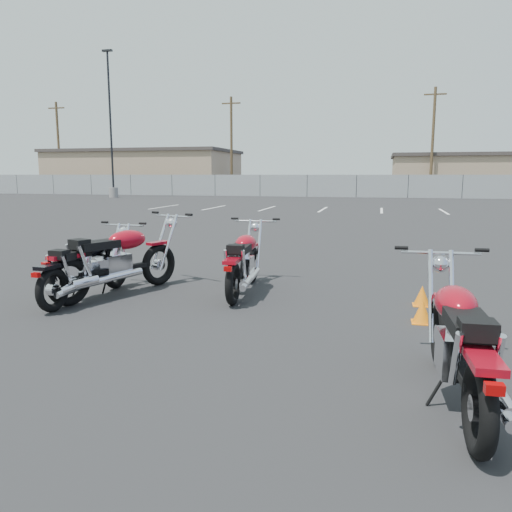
% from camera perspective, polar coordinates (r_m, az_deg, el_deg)
% --- Properties ---
extents(ground, '(120.00, 120.00, 0.00)m').
position_cam_1_polar(ground, '(6.85, -2.85, -6.10)').
color(ground, black).
rests_on(ground, ground).
extents(motorcycle_front_red, '(1.41, 2.38, 1.19)m').
position_cam_1_polar(motorcycle_front_red, '(7.83, -15.59, -0.42)').
color(motorcycle_front_red, black).
rests_on(motorcycle_front_red, ground).
extents(motorcycle_second_black, '(0.83, 2.16, 1.05)m').
position_cam_1_polar(motorcycle_second_black, '(7.69, -18.79, -1.21)').
color(motorcycle_second_black, black).
rests_on(motorcycle_second_black, ground).
extents(motorcycle_third_red, '(0.85, 2.21, 1.08)m').
position_cam_1_polar(motorcycle_third_red, '(7.67, -1.38, -0.65)').
color(motorcycle_third_red, black).
rests_on(motorcycle_third_red, ground).
extents(motorcycle_rear_red, '(0.88, 2.28, 1.11)m').
position_cam_1_polar(motorcycle_rear_red, '(4.30, 22.25, -9.13)').
color(motorcycle_rear_red, black).
rests_on(motorcycle_rear_red, ground).
extents(training_cone_near, '(0.24, 0.24, 0.29)m').
position_cam_1_polar(training_cone_near, '(7.37, 18.44, -4.32)').
color(training_cone_near, orange).
rests_on(training_cone_near, ground).
extents(training_cone_far, '(0.25, 0.25, 0.29)m').
position_cam_1_polar(training_cone_far, '(6.53, 18.46, -6.03)').
color(training_cone_far, orange).
rests_on(training_cone_far, ground).
extents(light_pole_west, '(0.80, 0.70, 11.25)m').
position_cam_1_polar(light_pole_west, '(41.75, -16.12, 10.57)').
color(light_pole_west, gray).
rests_on(light_pole_west, ground).
extents(chainlink_fence, '(80.06, 0.06, 1.80)m').
position_cam_1_polar(chainlink_fence, '(41.37, 11.41, 7.85)').
color(chainlink_fence, gray).
rests_on(chainlink_fence, ground).
extents(tan_building_west, '(18.40, 10.40, 4.30)m').
position_cam_1_polar(tan_building_west, '(53.91, -12.55, 9.44)').
color(tan_building_west, '#9D8365').
rests_on(tan_building_west, ground).
extents(tan_building_east, '(14.40, 9.40, 3.70)m').
position_cam_1_polar(tan_building_east, '(50.96, 23.37, 8.59)').
color(tan_building_east, '#9D8365').
rests_on(tan_building_east, ground).
extents(utility_pole_a, '(1.80, 0.24, 9.00)m').
position_cam_1_polar(utility_pole_a, '(55.50, -21.63, 11.62)').
color(utility_pole_a, '#44331F').
rests_on(utility_pole_a, ground).
extents(utility_pole_b, '(1.80, 0.24, 9.00)m').
position_cam_1_polar(utility_pole_b, '(48.45, -2.83, 12.68)').
color(utility_pole_b, '#44331F').
rests_on(utility_pole_b, ground).
extents(utility_pole_c, '(1.80, 0.24, 9.00)m').
position_cam_1_polar(utility_pole_c, '(45.59, 19.54, 12.38)').
color(utility_pole_c, '#44331F').
rests_on(utility_pole_c, ground).
extents(parking_line_stripes, '(15.12, 4.00, 0.01)m').
position_cam_1_polar(parking_line_stripes, '(26.75, 4.44, 5.38)').
color(parking_line_stripes, silver).
rests_on(parking_line_stripes, ground).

